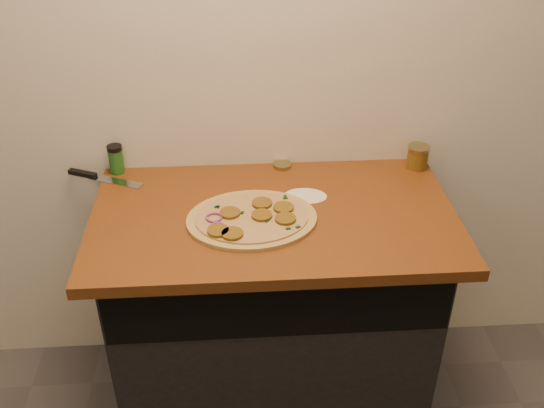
{
  "coord_description": "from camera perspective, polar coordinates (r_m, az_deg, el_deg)",
  "views": [
    {
      "loc": [
        -0.12,
        -0.24,
        2.0
      ],
      "look_at": [
        -0.01,
        1.39,
        0.95
      ],
      "focal_mm": 40.0,
      "sensor_mm": 36.0,
      "label": 1
    }
  ],
  "objects": [
    {
      "name": "flour_spill",
      "position": [
        2.08,
        3.19,
        0.77
      ],
      "size": [
        0.17,
        0.17,
        0.0
      ],
      "primitive_type": "cylinder",
      "rotation": [
        0.0,
        0.0,
        -0.16
      ],
      "color": "silver",
      "rests_on": "countertop"
    },
    {
      "name": "cabinet",
      "position": [
        2.31,
        0.07,
        -10.09
      ],
      "size": [
        1.1,
        0.6,
        0.86
      ],
      "primitive_type": "cube",
      "color": "black",
      "rests_on": "ground"
    },
    {
      "name": "pizza",
      "position": [
        1.94,
        -1.92,
        -1.37
      ],
      "size": [
        0.44,
        0.44,
        0.03
      ],
      "color": "tan",
      "rests_on": "countertop"
    },
    {
      "name": "spice_shaker",
      "position": [
        2.26,
        -14.47,
        4.11
      ],
      "size": [
        0.05,
        0.05,
        0.11
      ],
      "color": "#1F581B",
      "rests_on": "countertop"
    },
    {
      "name": "salsa_jar",
      "position": [
        2.29,
        13.55,
        4.34
      ],
      "size": [
        0.08,
        0.08,
        0.09
      ],
      "color": "maroon",
      "rests_on": "countertop"
    },
    {
      "name": "countertop",
      "position": [
        2.01,
        0.14,
        -1.2
      ],
      "size": [
        1.2,
        0.7,
        0.04
      ],
      "primitive_type": "cube",
      "color": "brown",
      "rests_on": "cabinet"
    },
    {
      "name": "room_shell",
      "position": [
        0.4,
        15.12,
        -17.34
      ],
      "size": [
        4.02,
        3.52,
        2.71
      ],
      "color": "beige",
      "rests_on": "ground"
    },
    {
      "name": "chefs_knife",
      "position": [
        2.26,
        -16.05,
        2.44
      ],
      "size": [
        0.28,
        0.15,
        0.02
      ],
      "color": "#B7BAC1",
      "rests_on": "countertop"
    },
    {
      "name": "mason_jar_lid",
      "position": [
        2.25,
        0.98,
        3.68
      ],
      "size": [
        0.08,
        0.08,
        0.01
      ],
      "primitive_type": "cylinder",
      "rotation": [
        0.0,
        0.0,
        0.27
      ],
      "color": "#958956",
      "rests_on": "countertop"
    }
  ]
}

